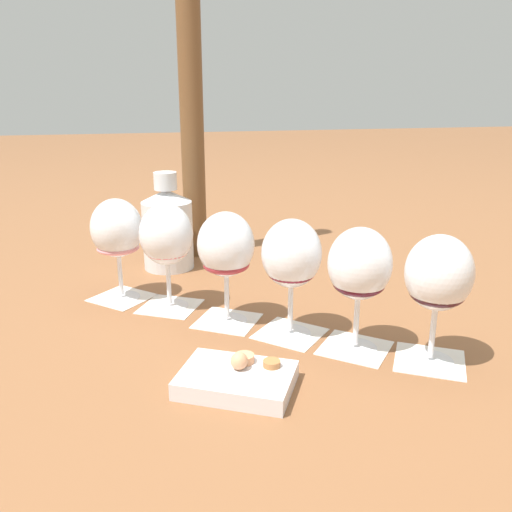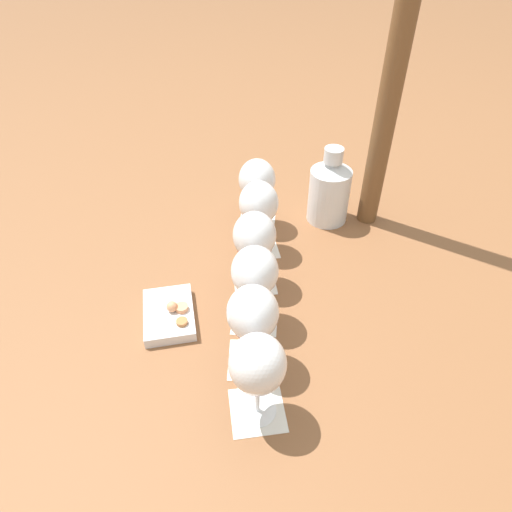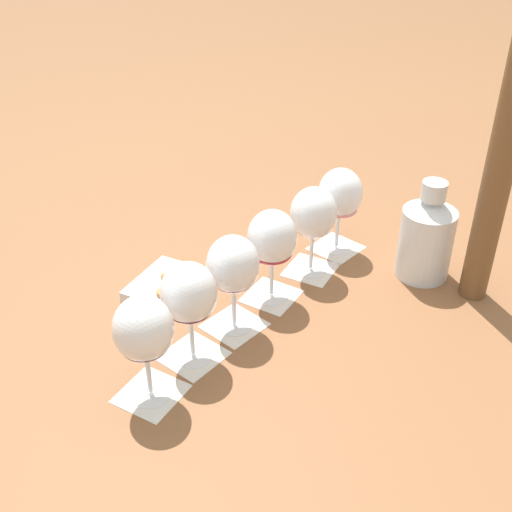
{
  "view_description": "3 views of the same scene",
  "coord_description": "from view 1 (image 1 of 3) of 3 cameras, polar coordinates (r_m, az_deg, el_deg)",
  "views": [
    {
      "loc": [
        -0.18,
        -0.81,
        0.38
      ],
      "look_at": [
        -0.0,
        -0.0,
        0.12
      ],
      "focal_mm": 38.0,
      "sensor_mm": 36.0,
      "label": 1
    },
    {
      "loc": [
        0.56,
        -0.45,
        0.74
      ],
      "look_at": [
        -0.0,
        -0.0,
        0.12
      ],
      "focal_mm": 32.0,
      "sensor_mm": 36.0,
      "label": 2
    },
    {
      "loc": [
        0.98,
        -0.01,
        0.76
      ],
      "look_at": [
        -0.0,
        -0.0,
        0.12
      ],
      "focal_mm": 45.0,
      "sensor_mm": 36.0,
      "label": 3
    }
  ],
  "objects": [
    {
      "name": "ground_plane",
      "position": [
        0.92,
        0.0,
        -7.36
      ],
      "size": [
        8.0,
        8.0,
        0.0
      ],
      "primitive_type": "plane",
      "color": "brown"
    },
    {
      "name": "tasting_card_0",
      "position": [
        1.06,
        -13.92,
        -4.24
      ],
      "size": [
        0.14,
        0.14,
        0.0
      ],
      "color": "silver",
      "rests_on": "ground_plane"
    },
    {
      "name": "tasting_card_1",
      "position": [
        1.0,
        -9.05,
        -5.24
      ],
      "size": [
        0.13,
        0.13,
        0.0
      ],
      "color": "silver",
      "rests_on": "ground_plane"
    },
    {
      "name": "tasting_card_2",
      "position": [
        0.93,
        -3.05,
        -6.8
      ],
      "size": [
        0.13,
        0.13,
        0.0
      ],
      "color": "silver",
      "rests_on": "ground_plane"
    },
    {
      "name": "tasting_card_3",
      "position": [
        0.89,
        3.59,
        -8.11
      ],
      "size": [
        0.14,
        0.14,
        0.0
      ],
      "color": "silver",
      "rests_on": "ground_plane"
    },
    {
      "name": "tasting_card_4",
      "position": [
        0.85,
        10.35,
        -9.47
      ],
      "size": [
        0.14,
        0.14,
        0.0
      ],
      "color": "silver",
      "rests_on": "ground_plane"
    },
    {
      "name": "tasting_card_5",
      "position": [
        0.84,
        17.81,
        -10.42
      ],
      "size": [
        0.13,
        0.13,
        0.0
      ],
      "color": "silver",
      "rests_on": "ground_plane"
    },
    {
      "name": "wine_glass_0",
      "position": [
        1.02,
        -14.44,
        2.48
      ],
      "size": [
        0.09,
        0.09,
        0.19
      ],
      "color": "white",
      "rests_on": "tasting_card_0"
    },
    {
      "name": "wine_glass_1",
      "position": [
        0.96,
        -9.41,
        1.8
      ],
      "size": [
        0.09,
        0.09,
        0.19
      ],
      "color": "white",
      "rests_on": "tasting_card_1"
    },
    {
      "name": "wine_glass_2",
      "position": [
        0.89,
        -3.18,
        0.75
      ],
      "size": [
        0.09,
        0.09,
        0.19
      ],
      "color": "white",
      "rests_on": "tasting_card_2"
    },
    {
      "name": "wine_glass_3",
      "position": [
        0.84,
        3.75,
        -0.26
      ],
      "size": [
        0.09,
        0.09,
        0.19
      ],
      "color": "white",
      "rests_on": "tasting_card_3"
    },
    {
      "name": "wine_glass_4",
      "position": [
        0.81,
        10.84,
        -1.35
      ],
      "size": [
        0.09,
        0.09,
        0.19
      ],
      "color": "white",
      "rests_on": "tasting_card_4"
    },
    {
      "name": "wine_glass_5",
      "position": [
        0.79,
        18.66,
        -2.25
      ],
      "size": [
        0.09,
        0.09,
        0.19
      ],
      "color": "white",
      "rests_on": "tasting_card_5"
    },
    {
      "name": "ceramic_vase",
      "position": [
        1.19,
        -9.29,
        3.0
      ],
      "size": [
        0.11,
        0.11,
        0.21
      ],
      "color": "silver",
      "rests_on": "ground_plane"
    },
    {
      "name": "snack_dish",
      "position": [
        0.74,
        -1.99,
        -12.79
      ],
      "size": [
        0.18,
        0.16,
        0.05
      ],
      "color": "silver",
      "rests_on": "ground_plane"
    },
    {
      "name": "umbrella_pole",
      "position": [
        1.25,
        -6.92,
        18.06
      ],
      "size": [
        0.05,
        0.05,
        0.8
      ],
      "color": "brown",
      "rests_on": "ground_plane"
    }
  ]
}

